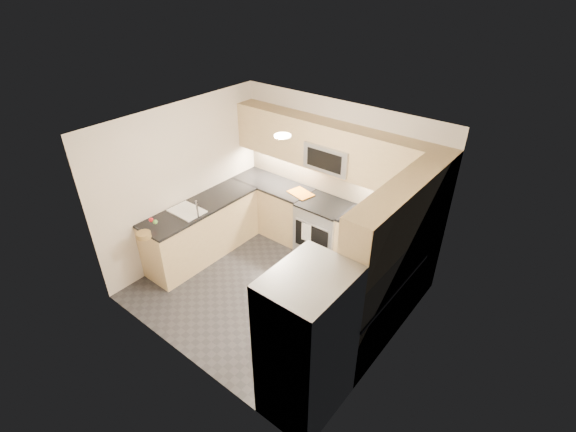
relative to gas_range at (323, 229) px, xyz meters
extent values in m
cube|color=#26262B|center=(0.00, -1.28, -0.46)|extent=(3.60, 3.20, 0.00)
cube|color=beige|center=(0.00, -1.28, 2.04)|extent=(3.60, 3.20, 0.02)
cube|color=beige|center=(0.00, 0.32, 0.79)|extent=(3.60, 0.02, 2.50)
cube|color=beige|center=(0.00, -2.88, 0.79)|extent=(3.60, 0.02, 2.50)
cube|color=beige|center=(-1.80, -1.28, 0.79)|extent=(0.02, 3.20, 2.50)
cube|color=beige|center=(1.80, -1.28, 0.79)|extent=(0.02, 3.20, 2.50)
cube|color=tan|center=(-1.09, 0.02, -0.01)|extent=(1.42, 0.60, 0.90)
cube|color=tan|center=(1.09, 0.02, -0.01)|extent=(1.42, 0.60, 0.90)
cube|color=tan|center=(1.50, -1.12, -0.01)|extent=(0.60, 1.70, 0.90)
cube|color=tan|center=(-1.50, -1.28, -0.01)|extent=(0.60, 2.00, 0.90)
cube|color=black|center=(-1.09, 0.02, 0.47)|extent=(1.42, 0.63, 0.04)
cube|color=black|center=(1.09, 0.02, 0.47)|extent=(1.42, 0.63, 0.04)
cube|color=black|center=(1.50, -1.12, 0.47)|extent=(0.63, 1.70, 0.04)
cube|color=black|center=(-1.50, -1.28, 0.47)|extent=(0.63, 2.00, 0.04)
cube|color=tan|center=(0.00, 0.15, 1.37)|extent=(3.60, 0.35, 0.75)
cube|color=tan|center=(1.62, -1.00, 1.37)|extent=(0.35, 1.95, 0.75)
cube|color=#C3AE8D|center=(0.00, 0.32, 0.74)|extent=(3.60, 0.01, 0.51)
cube|color=#C3AE8D|center=(1.80, -0.82, 0.74)|extent=(0.01, 2.30, 0.51)
cube|color=#A7AAAF|center=(0.00, 0.00, 0.00)|extent=(0.76, 0.65, 0.91)
cube|color=black|center=(0.00, 0.00, 0.46)|extent=(0.76, 0.65, 0.03)
cube|color=black|center=(0.00, -0.33, -0.01)|extent=(0.62, 0.02, 0.45)
cylinder|color=#B2B5BA|center=(0.00, -0.35, 0.26)|extent=(0.60, 0.02, 0.02)
cube|color=#9A9CA2|center=(0.00, 0.12, 1.24)|extent=(0.76, 0.40, 0.40)
cube|color=black|center=(0.00, -0.08, 1.24)|extent=(0.60, 0.01, 0.28)
cube|color=#9EA1A5|center=(1.45, -2.43, 0.45)|extent=(0.70, 0.90, 1.80)
cylinder|color=#B2B5BA|center=(1.08, -2.61, 0.49)|extent=(0.02, 0.02, 1.20)
cylinder|color=#B2B5BA|center=(1.08, -2.25, 0.49)|extent=(0.02, 0.02, 1.20)
cube|color=white|center=(-1.50, -1.53, 0.42)|extent=(0.52, 0.38, 0.16)
cylinder|color=silver|center=(-1.24, -1.53, 0.62)|extent=(0.03, 0.03, 0.28)
cylinder|color=#55C75E|center=(1.41, -0.05, 0.56)|extent=(0.34, 0.34, 0.16)
cube|color=orange|center=(-0.49, 0.02, 0.49)|extent=(0.45, 0.36, 0.01)
cylinder|color=#997B47|center=(-1.42, -2.34, 0.52)|extent=(0.24, 0.24, 0.07)
sphere|color=red|center=(-1.56, -2.11, 0.60)|extent=(0.06, 0.06, 0.06)
sphere|color=#6BB54D|center=(-1.47, -2.11, 0.60)|extent=(0.07, 0.07, 0.07)
cube|color=white|center=(-0.07, -0.37, 0.10)|extent=(0.16, 0.03, 0.31)
camera|label=1|loc=(3.11, -4.81, 3.78)|focal=26.00mm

